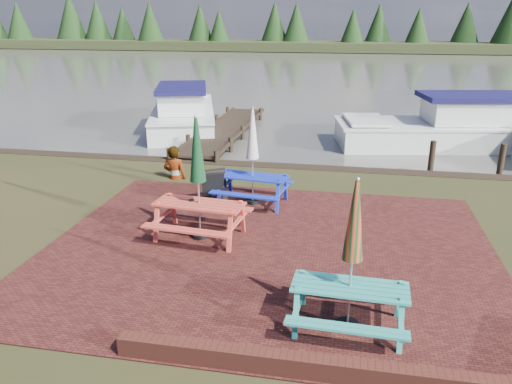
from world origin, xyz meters
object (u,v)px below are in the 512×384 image
object	(u,v)px
jetty	(225,130)
boat_near	(449,130)
person	(173,146)
picnic_table_red	(199,198)
picnic_table_blue	(253,171)
picnic_table_teal	(351,279)
chalkboard	(215,188)
boat_jetty	(184,114)

from	to	relation	value
jetty	boat_near	xyz separation A→B (m)	(8.65, 0.15, 0.33)
jetty	person	size ratio (longest dim) A/B	4.70
picnic_table_red	picnic_table_blue	size ratio (longest dim) A/B	1.08
boat_near	person	world-z (taller)	person
picnic_table_teal	picnic_table_red	world-z (taller)	picnic_table_red
picnic_table_teal	chalkboard	xyz separation A→B (m)	(-3.36, 4.71, -0.38)
picnic_table_teal	boat_jetty	distance (m)	15.79
picnic_table_red	chalkboard	xyz separation A→B (m)	(-0.22, 1.98, -0.46)
jetty	boat_jetty	bearing A→B (deg)	148.63
picnic_table_teal	picnic_table_red	bearing A→B (deg)	141.37
picnic_table_teal	boat_near	bearing A→B (deg)	76.95
picnic_table_teal	picnic_table_blue	world-z (taller)	picnic_table_blue
picnic_table_red	person	xyz separation A→B (m)	(-1.92, 3.82, 0.05)
chalkboard	boat_jetty	bearing A→B (deg)	80.52
chalkboard	boat_near	bearing A→B (deg)	17.26
chalkboard	boat_jetty	xyz separation A→B (m)	(-3.92, 9.29, -0.01)
boat_jetty	person	bearing A→B (deg)	-90.15
picnic_table_teal	chalkboard	size ratio (longest dim) A/B	2.73
picnic_table_teal	person	xyz separation A→B (m)	(-5.06, 6.55, 0.13)
jetty	person	xyz separation A→B (m)	(0.05, -6.13, 0.85)
jetty	picnic_table_blue	bearing A→B (deg)	-70.90
picnic_table_red	boat_near	xyz separation A→B (m)	(6.68, 10.10, -0.47)
picnic_table_blue	chalkboard	xyz separation A→B (m)	(-0.91, -0.26, -0.40)
jetty	person	distance (m)	6.19
chalkboard	boat_jetty	distance (m)	10.08
picnic_table_teal	boat_jetty	xyz separation A→B (m)	(-7.28, 14.00, -0.39)
jetty	person	bearing A→B (deg)	-89.49
person	picnic_table_blue	bearing A→B (deg)	155.45
picnic_table_teal	jetty	world-z (taller)	picnic_table_teal
chalkboard	picnic_table_red	bearing A→B (deg)	-116.15
picnic_table_teal	picnic_table_red	size ratio (longest dim) A/B	0.91
picnic_table_red	boat_near	distance (m)	12.12
chalkboard	boat_jetty	size ratio (longest dim) A/B	0.11
chalkboard	person	xyz separation A→B (m)	(-1.70, 1.84, 0.52)
boat_near	person	distance (m)	10.66
picnic_table_teal	jetty	size ratio (longest dim) A/B	0.26
person	boat_jetty	bearing A→B (deg)	-66.79
picnic_table_blue	boat_near	world-z (taller)	picnic_table_blue
picnic_table_red	boat_jetty	world-z (taller)	picnic_table_red
chalkboard	jetty	size ratio (longest dim) A/B	0.10
picnic_table_blue	person	world-z (taller)	picnic_table_blue
picnic_table_blue	chalkboard	distance (m)	1.03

